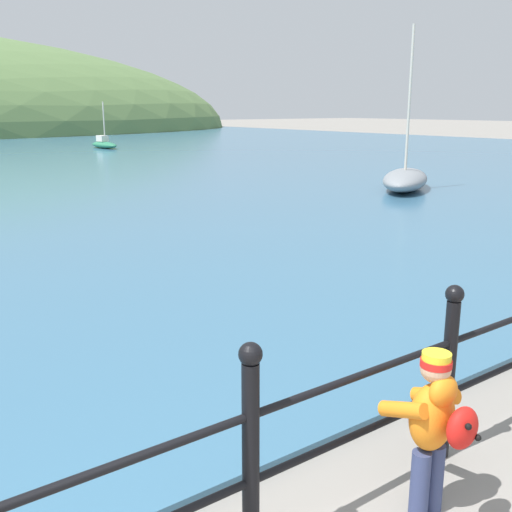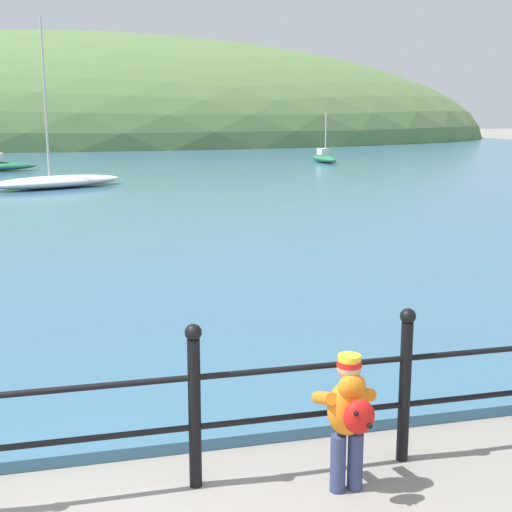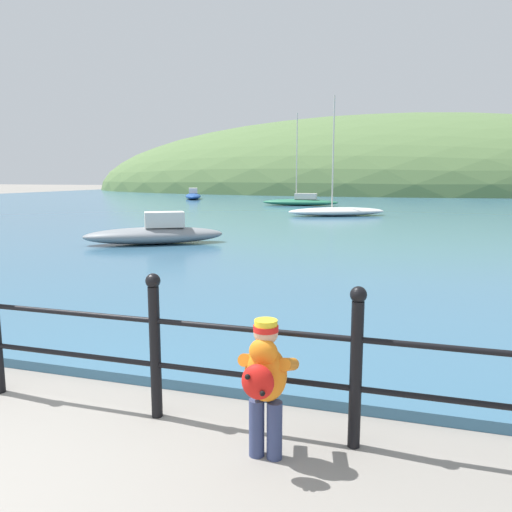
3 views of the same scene
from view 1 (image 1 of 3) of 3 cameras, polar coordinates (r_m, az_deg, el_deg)
iron_railing at (r=2.84m, az=-14.85°, el=-22.32°), size 8.16×0.12×1.21m
child_in_coat at (r=3.60m, az=16.65°, el=-14.76°), size 0.38×0.53×1.00m
boat_green_fishing at (r=17.06m, az=14.03°, el=7.13°), size 3.44×2.87×4.29m
boat_white_sailboat at (r=34.92m, az=-14.28°, el=10.31°), size 0.85×2.72×2.52m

